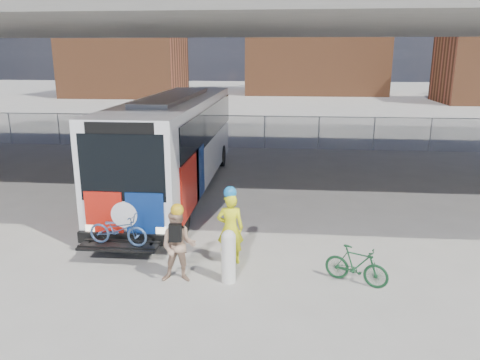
# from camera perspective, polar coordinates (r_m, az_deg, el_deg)

# --- Properties ---
(ground) EXTENTS (160.00, 160.00, 0.00)m
(ground) POSITION_cam_1_polar(r_m,az_deg,el_deg) (15.01, -2.89, -4.92)
(ground) COLOR #9E9991
(ground) RESTS_ON ground
(bus) EXTENTS (2.67, 12.92, 3.69)m
(bus) POSITION_cam_1_polar(r_m,az_deg,el_deg) (17.96, -7.82, 5.26)
(bus) COLOR silver
(bus) RESTS_ON ground
(overpass) EXTENTS (40.00, 16.00, 7.95)m
(overpass) POSITION_cam_1_polar(r_m,az_deg,el_deg) (18.13, -1.26, 19.55)
(overpass) COLOR #605E59
(overpass) RESTS_ON ground
(chainlink_fence) EXTENTS (30.00, 0.06, 30.00)m
(chainlink_fence) POSITION_cam_1_polar(r_m,az_deg,el_deg) (26.30, 0.84, 6.97)
(chainlink_fence) COLOR gray
(chainlink_fence) RESTS_ON ground
(brick_buildings) EXTENTS (54.00, 22.00, 12.00)m
(brick_buildings) POSITION_cam_1_polar(r_m,az_deg,el_deg) (62.19, 4.81, 15.29)
(brick_buildings) COLOR brown
(brick_buildings) RESTS_ON ground
(bollard) EXTENTS (0.33, 0.33, 1.27)m
(bollard) POSITION_cam_1_polar(r_m,az_deg,el_deg) (10.88, -1.41, -9.05)
(bollard) COLOR silver
(bollard) RESTS_ON ground
(cyclist_hivis) EXTENTS (0.72, 0.53, 2.01)m
(cyclist_hivis) POSITION_cam_1_polar(r_m,az_deg,el_deg) (11.73, -1.20, -5.69)
(cyclist_hivis) COLOR yellow
(cyclist_hivis) RESTS_ON ground
(cyclist_tan) EXTENTS (0.88, 0.71, 1.90)m
(cyclist_tan) POSITION_cam_1_polar(r_m,az_deg,el_deg) (10.91, -7.52, -7.89)
(cyclist_tan) COLOR tan
(cyclist_tan) RESTS_ON ground
(bike_parked) EXTENTS (1.53, 1.04, 0.90)m
(bike_parked) POSITION_cam_1_polar(r_m,az_deg,el_deg) (11.22, 14.00, -10.05)
(bike_parked) COLOR #154424
(bike_parked) RESTS_ON ground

